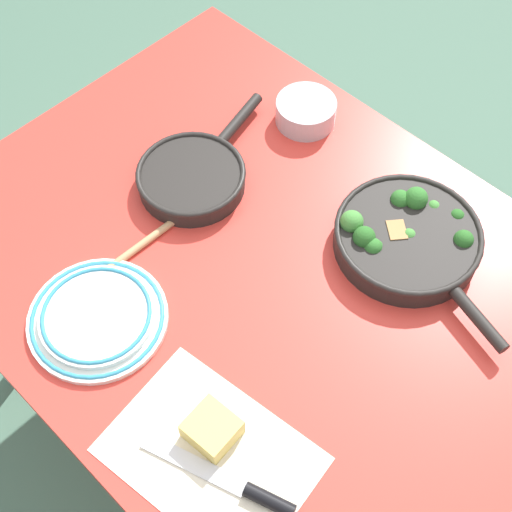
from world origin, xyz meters
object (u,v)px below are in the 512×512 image
wooden_spoon (167,226)px  dinner_plate_stack (97,317)px  skillet_broccoli (407,237)px  skillet_eggs (193,177)px  prep_bowl_steel (306,112)px  cheese_block (212,429)px  grater_knife (239,486)px

wooden_spoon → dinner_plate_stack: (0.07, -0.23, 0.00)m
wooden_spoon → dinner_plate_stack: bearing=-162.2°
skillet_broccoli → skillet_eggs: (-0.41, -0.18, -0.01)m
skillet_eggs → prep_bowl_steel: prep_bowl_steel is taller
skillet_eggs → dinner_plate_stack: skillet_eggs is taller
dinner_plate_stack → skillet_broccoli: bearing=60.2°
wooden_spoon → cheese_block: cheese_block is taller
cheese_block → prep_bowl_steel: bearing=120.1°
cheese_block → dinner_plate_stack: 0.31m
skillet_eggs → wooden_spoon: size_ratio=1.09×
grater_knife → prep_bowl_steel: 0.82m
wooden_spoon → grater_knife: 0.54m
skillet_eggs → wooden_spoon: bearing=-171.5°
dinner_plate_stack → cheese_block: bearing=-0.5°
skillet_broccoli → grater_knife: bearing=-64.0°
skillet_broccoli → cheese_block: 0.53m
skillet_broccoli → prep_bowl_steel: size_ratio=3.13×
grater_knife → dinner_plate_stack: size_ratio=1.03×
skillet_eggs → prep_bowl_steel: size_ratio=2.84×
grater_knife → dinner_plate_stack: dinner_plate_stack is taller
grater_knife → prep_bowl_steel: prep_bowl_steel is taller
wooden_spoon → cheese_block: size_ratio=4.10×
skillet_eggs → dinner_plate_stack: 0.36m
cheese_block → dinner_plate_stack: cheese_block is taller
skillet_broccoli → cheese_block: size_ratio=4.93×
grater_knife → cheese_block: cheese_block is taller
skillet_broccoli → grater_knife: size_ratio=1.56×
skillet_eggs → prep_bowl_steel: (0.04, 0.30, 0.00)m
dinner_plate_stack → prep_bowl_steel: (-0.07, 0.64, 0.01)m
dinner_plate_stack → prep_bowl_steel: prep_bowl_steel is taller
cheese_block → prep_bowl_steel: prep_bowl_steel is taller
skillet_broccoli → dinner_plate_stack: skillet_broccoli is taller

